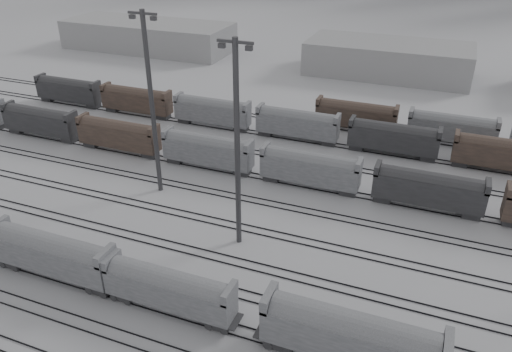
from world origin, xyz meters
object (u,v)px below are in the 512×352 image
at_px(hopper_car_b, 169,288).
at_px(light_mast_c, 237,144).
at_px(hopper_car_c, 351,335).
at_px(hopper_car_a, 52,253).

relative_size(hopper_car_b, light_mast_c, 0.56).
xyz_separation_m(hopper_car_c, light_mast_c, (-17.07, 14.05, 9.96)).
relative_size(hopper_car_a, hopper_car_b, 1.09).
xyz_separation_m(hopper_car_b, hopper_car_c, (18.75, 0.00, 0.50)).
height_order(hopper_car_b, light_mast_c, light_mast_c).
height_order(hopper_car_a, light_mast_c, light_mast_c).
bearing_deg(hopper_car_a, hopper_car_c, 0.00).
distance_m(hopper_car_a, light_mast_c, 24.02).
bearing_deg(hopper_car_b, hopper_car_c, 0.00).
xyz_separation_m(hopper_car_a, hopper_car_b, (14.93, 0.00, -0.28)).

